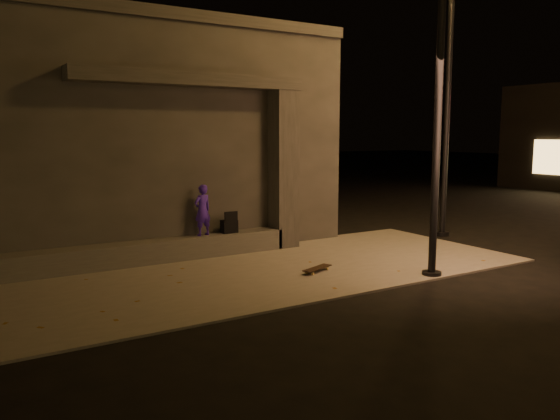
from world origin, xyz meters
TOP-DOWN VIEW (x-y plane):
  - ground at (0.00, 0.00)m, footprint 120.00×120.00m
  - sidewalk at (0.00, 2.00)m, footprint 11.00×4.40m
  - building at (-1.00, 6.49)m, footprint 9.00×5.10m
  - ledge at (-1.50, 3.75)m, footprint 6.00×0.55m
  - column at (1.70, 3.75)m, footprint 0.55×0.55m
  - canopy at (-0.50, 3.80)m, footprint 5.00×0.70m
  - skateboarder at (-0.34, 3.75)m, footprint 0.45×0.35m
  - backpack at (0.29, 3.75)m, footprint 0.35×0.22m
  - skateboard at (0.98, 1.33)m, footprint 0.76×0.44m
  - street_lamp_0 at (2.70, 0.04)m, footprint 0.36×0.36m
  - street_lamp_2 at (6.11, 2.89)m, footprint 0.36×0.36m

SIDE VIEW (x-z plane):
  - ground at x=0.00m, z-range 0.00..0.00m
  - sidewalk at x=0.00m, z-range 0.00..0.04m
  - skateboard at x=0.98m, z-range 0.07..0.15m
  - ledge at x=-1.50m, z-range 0.04..0.49m
  - backpack at x=0.29m, z-range 0.41..0.90m
  - skateboarder at x=-0.34m, z-range 0.49..1.59m
  - column at x=1.70m, z-range 0.04..3.64m
  - building at x=-1.00m, z-range -0.01..5.22m
  - canopy at x=-0.50m, z-range 3.64..3.92m
  - street_lamp_2 at x=6.11m, z-range 0.48..7.39m
  - street_lamp_0 at x=2.70m, z-range 0.48..7.52m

